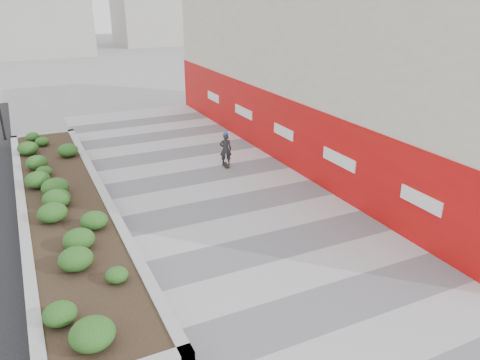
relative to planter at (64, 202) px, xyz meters
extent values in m
plane|color=gray|center=(5.50, -7.00, -0.42)|extent=(160.00, 160.00, 0.00)
cube|color=#A8A8AD|center=(5.50, -4.00, -0.41)|extent=(8.00, 36.00, 0.01)
cube|color=beige|center=(12.50, 2.00, 3.58)|extent=(6.00, 24.00, 8.00)
cube|color=red|center=(9.52, 2.00, 1.08)|extent=(0.12, 24.00, 3.00)
cube|color=#9E9EA0|center=(0.00, 8.85, -0.14)|extent=(3.00, 0.30, 0.55)
cube|color=#9E9EA0|center=(-1.35, 0.00, -0.14)|extent=(0.30, 18.00, 0.55)
cube|color=#9E9EA0|center=(1.35, 0.00, -0.14)|extent=(0.30, 18.00, 0.55)
cube|color=#2D2116|center=(0.00, 0.00, -0.17)|extent=(2.40, 17.40, 0.50)
cylinder|color=#595654|center=(6.00, -4.00, -0.42)|extent=(0.44, 0.44, 0.01)
cube|color=black|center=(7.01, 1.82, -0.35)|extent=(0.36, 0.75, 0.02)
imported|color=#222327|center=(7.01, 1.82, 0.37)|extent=(0.61, 0.51, 1.44)
sphere|color=#1542B8|center=(7.01, 1.82, 1.05)|extent=(0.23, 0.23, 0.23)
camera|label=1|loc=(-0.89, -16.05, 6.88)|focal=35.00mm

